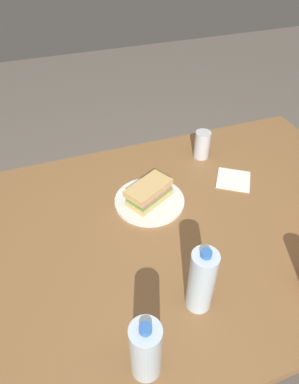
{
  "coord_description": "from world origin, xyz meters",
  "views": [
    {
      "loc": [
        0.36,
        0.72,
        1.63
      ],
      "look_at": [
        0.05,
        -0.15,
        0.81
      ],
      "focal_mm": 31.71,
      "sensor_mm": 36.0,
      "label": 1
    }
  ],
  "objects_px": {
    "water_bottle_tall": "(202,281)",
    "water_bottle_spare": "(146,350)",
    "soda_can_silver": "(202,145)",
    "sandwich": "(149,192)",
    "dining_table": "(176,242)",
    "paper_plate": "(150,201)"
  },
  "relations": [
    {
      "from": "soda_can_silver",
      "to": "dining_table",
      "type": "bearing_deg",
      "value": 53.1
    },
    {
      "from": "paper_plate",
      "to": "water_bottle_spare",
      "type": "height_order",
      "value": "water_bottle_spare"
    },
    {
      "from": "water_bottle_spare",
      "to": "soda_can_silver",
      "type": "bearing_deg",
      "value": -124.69
    },
    {
      "from": "sandwich",
      "to": "water_bottle_spare",
      "type": "distance_m",
      "value": 0.59
    },
    {
      "from": "sandwich",
      "to": "water_bottle_spare",
      "type": "bearing_deg",
      "value": 69.42
    },
    {
      "from": "sandwich",
      "to": "water_bottle_tall",
      "type": "relative_size",
      "value": 0.87
    },
    {
      "from": "dining_table",
      "to": "soda_can_silver",
      "type": "height_order",
      "value": "soda_can_silver"
    },
    {
      "from": "dining_table",
      "to": "water_bottle_spare",
      "type": "height_order",
      "value": "water_bottle_spare"
    },
    {
      "from": "paper_plate",
      "to": "water_bottle_tall",
      "type": "height_order",
      "value": "water_bottle_tall"
    },
    {
      "from": "paper_plate",
      "to": "sandwich",
      "type": "relative_size",
      "value": 1.31
    },
    {
      "from": "water_bottle_tall",
      "to": "water_bottle_spare",
      "type": "xyz_separation_m",
      "value": [
        0.2,
        0.11,
        -0.01
      ]
    },
    {
      "from": "soda_can_silver",
      "to": "sandwich",
      "type": "bearing_deg",
      "value": 32.81
    },
    {
      "from": "dining_table",
      "to": "water_bottle_spare",
      "type": "bearing_deg",
      "value": 57.33
    },
    {
      "from": "water_bottle_tall",
      "to": "water_bottle_spare",
      "type": "relative_size",
      "value": 1.13
    },
    {
      "from": "sandwich",
      "to": "water_bottle_spare",
      "type": "height_order",
      "value": "water_bottle_spare"
    },
    {
      "from": "dining_table",
      "to": "sandwich",
      "type": "relative_size",
      "value": 8.16
    },
    {
      "from": "water_bottle_tall",
      "to": "dining_table",
      "type": "bearing_deg",
      "value": -102.24
    },
    {
      "from": "soda_can_silver",
      "to": "paper_plate",
      "type": "bearing_deg",
      "value": 32.56
    },
    {
      "from": "paper_plate",
      "to": "soda_can_silver",
      "type": "distance_m",
      "value": 0.37
    },
    {
      "from": "paper_plate",
      "to": "sandwich",
      "type": "xyz_separation_m",
      "value": [
        0.0,
        0.0,
        0.05
      ]
    },
    {
      "from": "dining_table",
      "to": "sandwich",
      "type": "height_order",
      "value": "sandwich"
    },
    {
      "from": "water_bottle_tall",
      "to": "soda_can_silver",
      "type": "relative_size",
      "value": 1.88
    }
  ]
}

